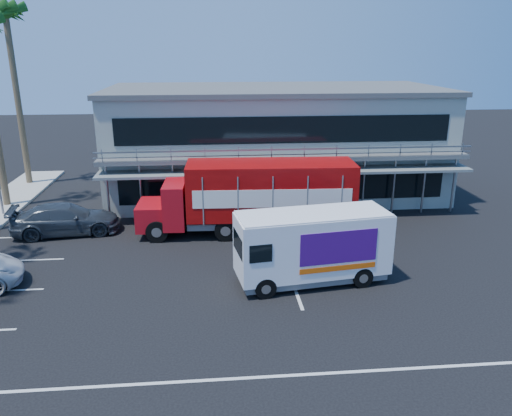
{
  "coord_description": "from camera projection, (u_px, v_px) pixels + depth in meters",
  "views": [
    {
      "loc": [
        -1.43,
        -19.19,
        9.92
      ],
      "look_at": [
        0.71,
        4.13,
        2.3
      ],
      "focal_mm": 35.0,
      "sensor_mm": 36.0,
      "label": 1
    }
  ],
  "objects": [
    {
      "name": "parked_car_e",
      "position": [
        69.0,
        218.0,
        28.02
      ],
      "size": [
        4.38,
        1.96,
        1.46
      ],
      "primitive_type": "imported",
      "rotation": [
        0.0,
        0.0,
        1.52
      ],
      "color": "slate",
      "rests_on": "ground"
    },
    {
      "name": "palm_f",
      "position": [
        6.0,
        22.0,
        34.02
      ],
      "size": [
        2.8,
        2.8,
        13.25
      ],
      "color": "brown",
      "rests_on": "ground"
    },
    {
      "name": "building",
      "position": [
        275.0,
        141.0,
        34.64
      ],
      "size": [
        22.4,
        12.0,
        7.3
      ],
      "color": "#A2A799",
      "rests_on": "ground"
    },
    {
      "name": "white_van",
      "position": [
        312.0,
        246.0,
        21.53
      ],
      "size": [
        6.81,
        3.15,
        3.2
      ],
      "rotation": [
        0.0,
        0.0,
        0.14
      ],
      "color": "white",
      "rests_on": "ground"
    },
    {
      "name": "parked_car_d",
      "position": [
        66.0,
        219.0,
        27.47
      ],
      "size": [
        6.02,
        3.09,
        1.67
      ],
      "primitive_type": "imported",
      "rotation": [
        0.0,
        0.0,
        1.71
      ],
      "color": "#2D343C",
      "rests_on": "ground"
    },
    {
      "name": "red_truck",
      "position": [
        256.0,
        195.0,
        27.26
      ],
      "size": [
        11.86,
        3.24,
        3.96
      ],
      "rotation": [
        0.0,
        0.0,
        -0.04
      ],
      "color": "#B10E17",
      "rests_on": "ground"
    },
    {
      "name": "ground",
      "position": [
        248.0,
        289.0,
        21.36
      ],
      "size": [
        120.0,
        120.0,
        0.0
      ],
      "primitive_type": "plane",
      "color": "black",
      "rests_on": "ground"
    }
  ]
}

